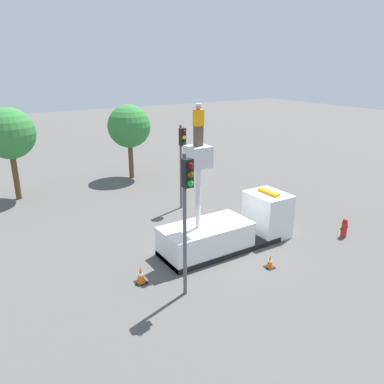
{
  "coord_description": "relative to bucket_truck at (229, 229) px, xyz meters",
  "views": [
    {
      "loc": [
        -9.73,
        -12.92,
        8.38
      ],
      "look_at": [
        -2.33,
        -1.15,
        3.61
      ],
      "focal_mm": 35.0,
      "sensor_mm": 36.0,
      "label": 1
    }
  ],
  "objects": [
    {
      "name": "ground_plane",
      "position": [
        -0.5,
        0.0,
        -0.91
      ],
      "size": [
        120.0,
        120.0,
        0.0
      ],
      "primitive_type": "plane",
      "color": "#565451"
    },
    {
      "name": "worker",
      "position": [
        -1.79,
        0.0,
        5.1
      ],
      "size": [
        0.4,
        0.26,
        1.75
      ],
      "color": "brown",
      "rests_on": "bucket_truck"
    },
    {
      "name": "bucket_truck",
      "position": [
        0.0,
        0.0,
        0.0
      ],
      "size": [
        6.75,
        2.16,
        5.13
      ],
      "color": "black",
      "rests_on": "ground"
    },
    {
      "name": "traffic_cone_curbside",
      "position": [
        0.24,
        -2.61,
        -0.63
      ],
      "size": [
        0.39,
        0.39,
        0.58
      ],
      "color": "black",
      "rests_on": "ground"
    },
    {
      "name": "traffic_cone_rear",
      "position": [
        -5.0,
        -0.72,
        -0.57
      ],
      "size": [
        0.45,
        0.45,
        0.71
      ],
      "color": "black",
      "rests_on": "ground"
    },
    {
      "name": "tree_left_bg",
      "position": [
        0.67,
        13.22,
        3.05
      ],
      "size": [
        3.19,
        3.19,
        5.58
      ],
      "color": "brown",
      "rests_on": "ground"
    },
    {
      "name": "traffic_light_across",
      "position": [
        0.64,
        5.46,
        2.69
      ],
      "size": [
        0.34,
        0.57,
        5.07
      ],
      "color": "#515156",
      "rests_on": "ground"
    },
    {
      "name": "fire_hydrant",
      "position": [
        5.58,
        -2.34,
        -0.42
      ],
      "size": [
        0.53,
        0.29,
        1.0
      ],
      "color": "#B2231E",
      "rests_on": "ground"
    },
    {
      "name": "traffic_light_pole",
      "position": [
        -3.86,
        -2.44,
        3.0
      ],
      "size": [
        0.34,
        0.57,
        5.52
      ],
      "color": "#515156",
      "rests_on": "ground"
    },
    {
      "name": "tree_right_bg",
      "position": [
        -7.55,
        12.66,
        3.37
      ],
      "size": [
        3.2,
        3.2,
        5.91
      ],
      "color": "brown",
      "rests_on": "ground"
    }
  ]
}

